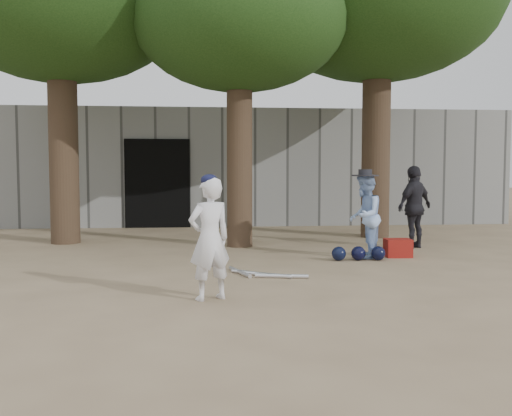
{
  "coord_description": "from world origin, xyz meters",
  "views": [
    {
      "loc": [
        -0.13,
        -6.52,
        1.48
      ],
      "look_at": [
        0.6,
        1.0,
        0.95
      ],
      "focal_mm": 40.0,
      "sensor_mm": 36.0,
      "label": 1
    }
  ],
  "objects": [
    {
      "name": "ground",
      "position": [
        0.0,
        0.0,
        0.0
      ],
      "size": [
        70.0,
        70.0,
        0.0
      ],
      "primitive_type": "plane",
      "color": "#937C5E",
      "rests_on": "ground"
    },
    {
      "name": "boy_player",
      "position": [
        -0.04,
        -0.16,
        0.69
      ],
      "size": [
        0.59,
        0.51,
        1.38
      ],
      "primitive_type": "imported",
      "rotation": [
        0.0,
        0.0,
        3.58
      ],
      "color": "white",
      "rests_on": "ground"
    },
    {
      "name": "spectator_blue",
      "position": [
        2.54,
        2.55,
        0.69
      ],
      "size": [
        0.76,
        0.83,
        1.39
      ],
      "primitive_type": "imported",
      "rotation": [
        0.0,
        0.0,
        4.28
      ],
      "color": "#97B6E9",
      "rests_on": "ground"
    },
    {
      "name": "spectator_dark",
      "position": [
        3.8,
        3.65,
        0.76
      ],
      "size": [
        0.95,
        0.8,
        1.53
      ],
      "primitive_type": "imported",
      "rotation": [
        0.0,
        0.0,
        3.72
      ],
      "color": "black",
      "rests_on": "ground"
    },
    {
      "name": "red_bag",
      "position": [
        3.14,
        2.64,
        0.15
      ],
      "size": [
        0.43,
        0.33,
        0.3
      ],
      "primitive_type": "cube",
      "rotation": [
        0.0,
        0.0,
        -0.04
      ],
      "color": "maroon",
      "rests_on": "ground"
    },
    {
      "name": "back_building",
      "position": [
        -0.0,
        10.33,
        1.5
      ],
      "size": [
        16.0,
        5.24,
        3.0
      ],
      "color": "gray",
      "rests_on": "ground"
    },
    {
      "name": "helmet_row",
      "position": [
        2.38,
        2.34,
        0.11
      ],
      "size": [
        0.87,
        0.26,
        0.23
      ],
      "color": "black",
      "rests_on": "ground"
    },
    {
      "name": "bat_pile",
      "position": [
        0.68,
        1.18,
        0.03
      ],
      "size": [
        1.04,
        0.8,
        0.06
      ],
      "color": "silver",
      "rests_on": "ground"
    },
    {
      "name": "tree_row",
      "position": [
        0.74,
        5.02,
        4.69
      ],
      "size": [
        11.4,
        5.8,
        6.69
      ],
      "color": "brown",
      "rests_on": "ground"
    }
  ]
}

